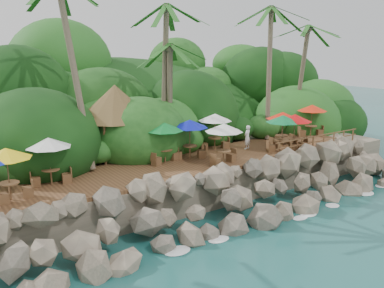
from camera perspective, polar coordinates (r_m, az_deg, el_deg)
ground at (r=22.62m, az=8.82°, el=-11.35°), size 140.00×140.00×0.00m
land_base at (r=34.96m, az=-9.32°, el=-0.62°), size 32.00×25.20×2.10m
jungle_hill at (r=41.94m, az=-13.67°, el=0.04°), size 44.80×28.00×15.40m
seawall at (r=23.54m, az=5.57°, el=-7.20°), size 29.00×4.00×2.30m
terrace at (r=26.24m, az=0.00°, el=-2.55°), size 26.00×5.00×0.20m
jungle_foliage at (r=34.36m, az=-8.54°, el=-2.66°), size 44.00×16.00×12.00m
foam_line at (r=22.80m, az=8.29°, el=-11.04°), size 25.20×0.80×0.06m
palms at (r=27.76m, az=-3.25°, el=18.17°), size 34.28×6.89×12.75m
palapa at (r=27.15m, az=-10.27°, el=5.52°), size 4.87×4.87×4.60m
dining_clusters at (r=25.79m, az=1.07°, el=2.11°), size 25.89×5.49×2.48m
railing at (r=30.34m, az=16.61°, el=0.45°), size 8.30×0.10×1.00m
waiter at (r=29.37m, az=7.42°, el=0.91°), size 0.69×0.56×1.64m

